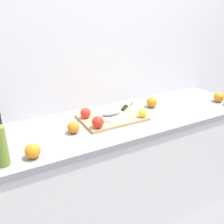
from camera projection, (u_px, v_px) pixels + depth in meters
The scene contains 15 objects.
ground_plane at pixel (125, 213), 2.04m from camera, with size 12.00×12.00×0.00m, color slate.
back_wall at pixel (107, 61), 1.83m from camera, with size 3.20×0.05×2.50m, color white.
kitchen_counter at pixel (127, 169), 1.87m from camera, with size 2.00×0.60×0.90m.
cutting_board at pixel (112, 117), 1.67m from camera, with size 0.44×0.31×0.02m, color tan.
white_plate at pixel (112, 116), 1.65m from camera, with size 0.20×0.20×0.01m, color white.
fish_fillet at pixel (112, 112), 1.64m from camera, with size 0.15×0.06×0.04m, color gray.
chef_knife at pixel (126, 106), 1.83m from camera, with size 0.24×0.21×0.02m.
lemon_0 at pixel (143, 113), 1.64m from camera, with size 0.06×0.06×0.06m, color yellow.
tomato_0 at pixel (86, 113), 1.62m from camera, with size 0.07×0.07×0.07m, color red.
tomato_1 at pixel (98, 122), 1.48m from camera, with size 0.08×0.08×0.08m, color red.
olive_oil_bottle at pixel (0, 145), 1.12m from camera, with size 0.06×0.06×0.27m.
orange_0 at pixel (33, 151), 1.20m from camera, with size 0.08×0.08×0.08m, color orange.
orange_1 at pixel (219, 97), 1.98m from camera, with size 0.08×0.08×0.08m, color orange.
orange_2 at pixel (73, 127), 1.46m from camera, with size 0.07×0.07×0.07m, color orange.
orange_3 at pixel (152, 102), 1.86m from camera, with size 0.08×0.08×0.08m, color orange.
Camera 1 is at (-0.85, -1.31, 1.58)m, focal length 38.10 mm.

